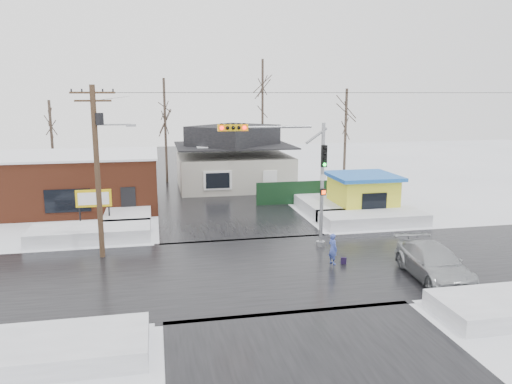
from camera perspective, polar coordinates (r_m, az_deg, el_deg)
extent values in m
plane|color=white|center=(25.05, 0.82, -8.78)|extent=(120.00, 120.00, 0.00)
cube|color=black|center=(25.05, 0.82, -8.76)|extent=(10.00, 120.00, 0.02)
cube|color=black|center=(25.05, 0.82, -8.76)|extent=(120.00, 10.00, 0.02)
cube|color=white|center=(31.34, -18.39, -4.48)|extent=(7.00, 3.00, 0.80)
cube|color=white|center=(34.11, 13.21, -2.94)|extent=(7.00, 3.00, 0.80)
cube|color=white|center=(18.42, -23.59, -16.28)|extent=(7.00, 3.00, 0.70)
cube|color=white|center=(35.99, -14.31, -2.26)|extent=(3.00, 8.00, 0.80)
cube|color=white|center=(37.90, 7.33, -1.33)|extent=(3.00, 8.00, 0.80)
cylinder|color=gray|center=(27.98, 7.56, 0.68)|extent=(0.20, 0.20, 7.00)
cylinder|color=gray|center=(28.78, 7.39, -5.89)|extent=(0.50, 0.50, 0.30)
cylinder|color=gray|center=(26.75, 1.60, 7.42)|extent=(4.60, 0.14, 0.14)
cube|color=gold|center=(26.37, -2.68, 7.36)|extent=(1.60, 0.28, 0.35)
sphere|color=#FF0C0C|center=(26.12, -3.93, 7.31)|extent=(0.20, 0.20, 0.20)
sphere|color=#FF0C0C|center=(26.31, -1.32, 7.36)|extent=(0.20, 0.20, 0.20)
cube|color=black|center=(27.54, 7.78, 4.09)|extent=(0.30, 0.22, 1.20)
sphere|color=#0CE533|center=(27.47, 7.85, 3.12)|extent=(0.18, 0.18, 0.18)
cube|color=black|center=(27.85, 7.67, 0.00)|extent=(0.30, 0.20, 0.35)
cylinder|color=#382619|center=(26.97, -17.67, 2.01)|extent=(0.28, 0.28, 9.00)
cube|color=#382619|center=(26.67, -18.19, 10.74)|extent=(2.20, 0.10, 0.10)
cube|color=#382619|center=(26.67, -18.14, 9.88)|extent=(1.80, 0.10, 0.10)
cylinder|color=black|center=(26.67, -17.49, 7.98)|extent=(0.44, 0.44, 0.60)
cylinder|color=gray|center=(26.63, -16.05, 7.41)|extent=(1.80, 0.08, 0.08)
cube|color=gray|center=(26.57, -14.09, 7.39)|extent=(0.50, 0.22, 0.12)
cube|color=brown|center=(40.00, -19.89, 1.09)|extent=(12.00, 8.00, 4.00)
cube|color=white|center=(39.71, -20.08, 4.00)|extent=(12.20, 8.20, 0.15)
cube|color=black|center=(36.20, -20.72, -0.94)|extent=(3.00, 0.08, 1.60)
cube|color=black|center=(35.82, -14.36, -1.17)|extent=(1.00, 0.08, 2.20)
cylinder|color=black|center=(33.74, -19.47, -2.57)|extent=(0.10, 0.10, 1.80)
cylinder|color=black|center=(33.53, -16.42, -2.47)|extent=(0.10, 0.10, 1.80)
cube|color=gold|center=(33.39, -18.06, -0.69)|extent=(2.20, 0.18, 1.10)
cube|color=white|center=(33.29, -18.08, -0.73)|extent=(1.90, 0.02, 0.80)
cube|color=beige|center=(46.09, -2.56, 2.38)|extent=(10.00, 8.00, 3.00)
cube|color=black|center=(45.78, -2.58, 5.35)|extent=(10.40, 8.40, 0.12)
pyramid|color=black|center=(45.69, -2.59, 6.55)|extent=(9.00, 7.00, 1.80)
cube|color=brown|center=(47.26, 1.08, 6.76)|extent=(0.70, 0.70, 1.40)
cube|color=white|center=(41.87, -4.40, 1.32)|extent=(2.40, 0.12, 1.60)
cube|color=yellow|center=(36.78, 12.05, -0.43)|extent=(4.00, 4.00, 2.60)
cube|color=#1747B1|center=(36.52, 12.14, 1.79)|extent=(4.60, 4.60, 0.25)
cube|color=black|center=(34.97, 13.37, -1.09)|extent=(1.80, 0.06, 1.20)
cube|color=black|center=(39.50, 5.73, -0.04)|extent=(8.00, 0.12, 1.80)
cylinder|color=#332821|center=(49.14, -10.31, 6.87)|extent=(0.24, 0.24, 10.00)
cylinder|color=#332821|center=(52.24, 0.75, 8.39)|extent=(0.24, 0.24, 12.00)
cylinder|color=#332821|center=(46.43, 10.16, 6.01)|extent=(0.24, 0.24, 9.00)
cylinder|color=#332821|center=(48.07, -22.25, 4.93)|extent=(0.24, 0.24, 8.00)
imported|color=#3F53B1|center=(25.76, 8.77, -6.47)|extent=(0.55, 0.67, 1.60)
imported|color=#A1A5A8|center=(24.93, 19.67, -7.68)|extent=(2.60, 5.50, 1.55)
cube|color=black|center=(26.00, 9.97, -7.79)|extent=(0.30, 0.19, 0.35)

